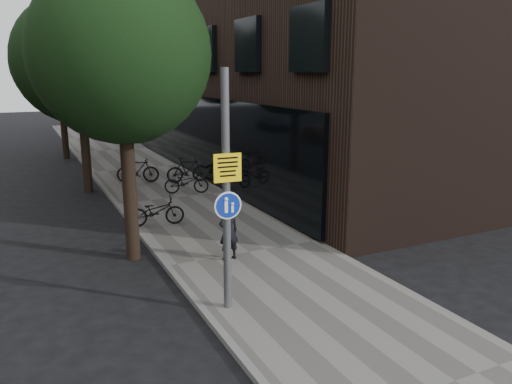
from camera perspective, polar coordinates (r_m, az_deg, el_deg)
ground at (r=10.84m, az=5.58°, el=-13.19°), size 120.00×120.00×0.00m
sidewalk at (r=19.59m, az=-9.11°, el=-0.77°), size 4.50×60.00×0.12m
curb_edge at (r=19.10m, az=-15.58°, el=-1.47°), size 0.15×60.00×0.13m
building_right_dark_brick at (r=33.40m, az=-1.65°, el=20.73°), size 12.00×40.00×18.00m
street_tree_near at (r=13.12m, az=-14.91°, el=14.20°), size 4.40×4.40×7.50m
street_tree_mid at (r=21.52m, az=-19.47°, el=13.52°), size 5.00×5.00×7.80m
street_tree_far at (r=30.47m, az=-21.53°, el=13.17°), size 5.00×5.00×7.80m
signpost at (r=9.80m, az=-3.42°, el=-0.07°), size 0.56×0.16×4.83m
pedestrian at (r=12.85m, az=-3.15°, el=-4.56°), size 0.58×0.41×1.50m
parked_bike_facade_near at (r=20.08m, az=-7.95°, el=1.15°), size 1.86×1.19×0.92m
parked_bike_facade_far at (r=22.08m, az=-7.83°, el=2.55°), size 1.90×0.68×1.12m
parked_bike_curb_near at (r=16.06m, az=-11.34°, el=-2.16°), size 1.83×0.92×0.92m
parked_bike_curb_far at (r=22.41m, az=-13.36°, el=2.44°), size 1.89×1.08×1.10m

